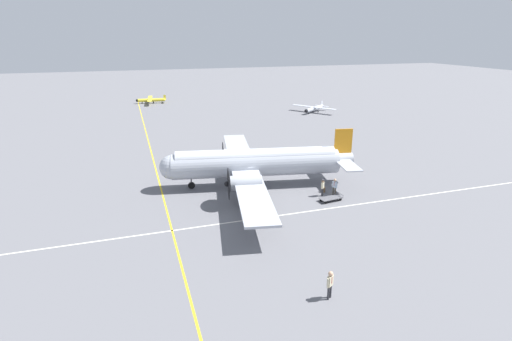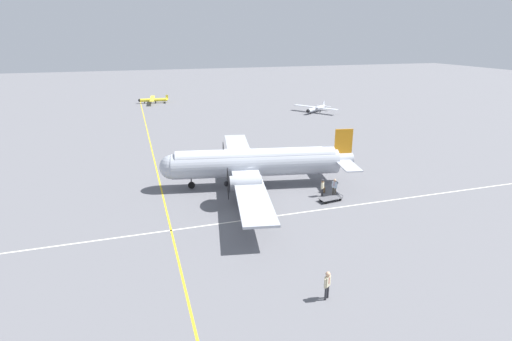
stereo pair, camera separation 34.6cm
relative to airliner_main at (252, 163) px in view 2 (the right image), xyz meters
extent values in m
plane|color=slate|center=(0.07, 0.40, -2.51)|extent=(300.00, 300.00, 0.00)
cube|color=gold|center=(0.07, -9.11, -2.51)|extent=(120.00, 0.16, 0.01)
cube|color=silver|center=(7.58, 0.40, -2.51)|extent=(0.16, 120.00, 0.01)
cylinder|color=#ADB2BC|center=(0.07, 0.40, -0.14)|extent=(5.58, 17.14, 2.55)
cylinder|color=silver|center=(0.07, 0.40, 0.57)|extent=(4.68, 16.19, 1.79)
sphere|color=#ADB2BC|center=(-1.46, -7.94, -0.14)|extent=(2.43, 2.43, 2.43)
cylinder|color=#ADB2BC|center=(1.61, 8.74, -0.01)|extent=(1.98, 3.51, 1.40)
cube|color=orange|center=(1.72, 9.35, 1.78)|extent=(0.47, 1.86, 2.94)
cube|color=#ADB2BC|center=(1.68, 9.15, 0.12)|extent=(8.80, 3.19, 0.10)
cube|color=#ADB2BC|center=(-0.15, -0.82, -0.46)|extent=(27.04, 7.53, 0.20)
cylinder|color=#ADB2BC|center=(4.31, -1.94, -0.44)|extent=(1.91, 3.10, 1.40)
cylinder|color=black|center=(4.02, -3.50, -0.44)|extent=(2.91, 0.57, 2.95)
sphere|color=black|center=(4.00, -3.65, -0.44)|extent=(0.49, 0.49, 0.49)
cylinder|color=#ADB2BC|center=(-4.72, -0.28, -0.44)|extent=(1.91, 3.10, 1.40)
cylinder|color=black|center=(-5.01, -1.84, -0.44)|extent=(2.91, 0.57, 2.95)
sphere|color=black|center=(-5.03, -1.99, -0.44)|extent=(0.49, 0.49, 0.49)
cylinder|color=#4C4C51|center=(4.36, -1.65, -1.48)|extent=(0.18, 0.18, 0.97)
cylinder|color=black|center=(4.36, -1.65, -1.96)|extent=(0.49, 1.14, 1.10)
cylinder|color=#4C4C51|center=(-4.67, 0.01, -1.48)|extent=(0.18, 0.18, 0.97)
cylinder|color=black|center=(-4.67, 0.01, -1.96)|extent=(0.49, 1.14, 1.10)
cylinder|color=#4C4C51|center=(-1.12, -6.11, -1.72)|extent=(0.14, 0.14, 0.88)
cylinder|color=black|center=(-1.12, -6.11, -2.16)|extent=(0.30, 0.72, 0.70)
cylinder|color=#2D2D33|center=(19.16, -1.10, -2.07)|extent=(0.13, 0.13, 0.89)
cylinder|color=#2D2D33|center=(19.29, -1.32, -2.07)|extent=(0.13, 0.13, 0.89)
cube|color=beige|center=(19.22, -1.21, -1.30)|extent=(0.40, 0.47, 0.66)
sphere|color=tan|center=(19.22, -1.21, -0.82)|extent=(0.30, 0.30, 0.30)
cylinder|color=beige|center=(19.09, -0.98, -1.33)|extent=(0.10, 0.10, 0.63)
cylinder|color=beige|center=(19.36, -1.43, -1.33)|extent=(0.10, 0.10, 0.63)
cube|color=maroon|center=(19.31, -1.15, -1.22)|extent=(0.04, 0.05, 0.42)
cylinder|color=#2D2D33|center=(4.64, 5.76, -2.11)|extent=(0.12, 0.12, 0.81)
cylinder|color=#2D2D33|center=(4.79, 5.58, -2.11)|extent=(0.12, 0.12, 0.81)
cube|color=beige|center=(4.71, 5.67, -1.40)|extent=(0.39, 0.41, 0.60)
sphere|color=#8C6647|center=(4.71, 5.67, -0.97)|extent=(0.27, 0.27, 0.27)
cylinder|color=beige|center=(4.56, 5.85, -1.44)|extent=(0.09, 0.09, 0.57)
cylinder|color=beige|center=(4.87, 5.49, -1.44)|extent=(0.09, 0.09, 0.57)
cylinder|color=#2D2D33|center=(4.71, 5.67, -0.85)|extent=(0.40, 0.40, 0.07)
cylinder|color=#473D2D|center=(5.07, 6.88, -2.10)|extent=(0.12, 0.12, 0.83)
cylinder|color=#473D2D|center=(4.85, 6.78, -2.10)|extent=(0.12, 0.12, 0.83)
cube|color=silver|center=(4.96, 6.83, -1.37)|extent=(0.44, 0.34, 0.62)
sphere|color=tan|center=(4.96, 6.83, -0.92)|extent=(0.28, 0.28, 0.28)
cylinder|color=silver|center=(5.19, 6.94, -1.40)|extent=(0.10, 0.10, 0.59)
cylinder|color=silver|center=(4.73, 6.73, -1.40)|extent=(0.10, 0.10, 0.59)
cube|color=maroon|center=(5.00, 6.74, -1.29)|extent=(0.05, 0.03, 0.40)
cube|color=brown|center=(3.85, 6.26, -2.22)|extent=(0.40, 0.14, 0.59)
cube|color=#4A3520|center=(3.85, 6.26, -1.89)|extent=(0.14, 0.09, 0.02)
cube|color=#56565B|center=(6.05, 5.89, -2.21)|extent=(1.29, 2.30, 0.04)
cube|color=#56565B|center=(5.90, 6.94, -1.97)|extent=(1.00, 0.18, 0.04)
cylinder|color=#56565B|center=(6.37, 7.01, -2.08)|extent=(0.04, 0.04, 0.22)
cylinder|color=#56565B|center=(5.44, 6.88, -2.08)|extent=(0.04, 0.04, 0.22)
cylinder|color=black|center=(6.56, 5.12, -2.37)|extent=(0.10, 0.29, 0.28)
cylinder|color=black|center=(5.76, 5.01, -2.37)|extent=(0.10, 0.29, 0.28)
cylinder|color=black|center=(6.33, 6.77, -2.37)|extent=(0.10, 0.29, 0.28)
cylinder|color=black|center=(5.54, 6.66, -2.37)|extent=(0.10, 0.29, 0.28)
cylinder|color=#B7BCC6|center=(-35.61, 24.30, -1.77)|extent=(4.36, 5.65, 0.78)
sphere|color=black|center=(-33.67, 21.58, -1.77)|extent=(0.70, 0.70, 0.70)
cube|color=#B7BCC6|center=(-35.41, 24.01, -1.42)|extent=(8.38, 6.40, 0.08)
cube|color=#B7BCC6|center=(-37.44, 26.84, -1.15)|extent=(0.38, 0.50, 1.02)
cube|color=#B7BCC6|center=(-37.44, 26.84, -1.65)|extent=(2.83, 2.23, 0.04)
cylinder|color=black|center=(-34.29, 22.45, -2.37)|extent=(0.23, 0.27, 0.28)
cylinder|color=#4C4C51|center=(-34.29, 22.45, -2.27)|extent=(0.06, 0.06, 0.21)
cylinder|color=black|center=(-35.24, 25.00, -2.37)|extent=(0.23, 0.27, 0.28)
cylinder|color=#4C4C51|center=(-35.24, 25.00, -2.27)|extent=(0.06, 0.06, 0.21)
cylinder|color=black|center=(-36.40, 24.17, -2.37)|extent=(0.23, 0.27, 0.28)
cylinder|color=#4C4C51|center=(-36.40, 24.17, -2.27)|extent=(0.06, 0.06, 0.21)
cylinder|color=yellow|center=(-57.17, -6.16, -1.79)|extent=(1.26, 6.07, 0.74)
sphere|color=black|center=(-57.44, -9.30, -1.79)|extent=(0.66, 0.66, 0.66)
cube|color=yellow|center=(-57.20, -6.49, -1.46)|extent=(9.10, 1.72, 0.08)
cube|color=yellow|center=(-56.91, -3.22, -1.20)|extent=(0.11, 0.54, 0.96)
cube|color=yellow|center=(-56.91, -3.22, -1.68)|extent=(2.98, 0.72, 0.04)
cylinder|color=black|center=(-57.35, -8.29, -2.37)|extent=(0.10, 0.29, 0.28)
cylinder|color=#4C4C51|center=(-57.35, -8.29, -2.27)|extent=(0.06, 0.06, 0.21)
cylinder|color=black|center=(-56.47, -5.88, -2.37)|extent=(0.10, 0.29, 0.28)
cylinder|color=#4C4C51|center=(-56.47, -5.88, -2.27)|extent=(0.06, 0.06, 0.21)
cylinder|color=black|center=(-57.81, -5.76, -2.37)|extent=(0.10, 0.29, 0.28)
cylinder|color=#4C4C51|center=(-57.81, -5.76, -2.27)|extent=(0.06, 0.06, 0.21)
camera|label=1|loc=(36.94, -11.51, 12.39)|focal=28.00mm
camera|label=2|loc=(37.04, -11.18, 12.39)|focal=28.00mm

